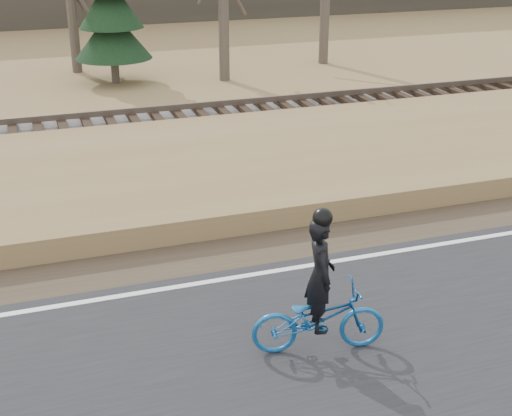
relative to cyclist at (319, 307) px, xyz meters
name	(u,v)px	position (x,y,z in m)	size (l,w,h in m)	color
ground	(485,246)	(4.16, 2.08, -0.71)	(120.00, 120.00, 0.00)	olive
edge_line	(479,238)	(4.16, 2.28, -0.64)	(120.00, 0.12, 0.01)	silver
shoulder	(448,219)	(4.16, 3.28, -0.69)	(120.00, 1.60, 0.04)	#473A2B
embankment	(376,161)	(4.16, 6.28, -0.49)	(120.00, 5.00, 0.44)	olive
ballast	(311,118)	(4.16, 10.08, -0.48)	(120.00, 3.00, 0.45)	slate
railroad	(311,108)	(4.16, 10.08, -0.18)	(120.00, 2.40, 0.29)	black
cyclist	(319,307)	(0.00, 0.00, 0.00)	(1.88, 0.97, 2.06)	#144F8C
conifer	(110,4)	(-0.14, 17.18, 1.92)	(2.60, 2.60, 5.54)	brown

